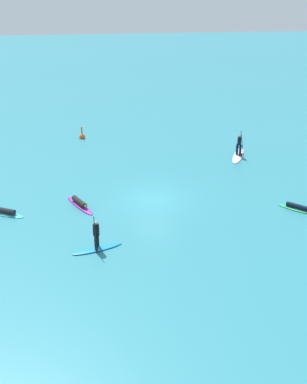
{
  "coord_description": "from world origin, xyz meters",
  "views": [
    {
      "loc": [
        -2.44,
        -31.29,
        16.34
      ],
      "look_at": [
        0.0,
        0.0,
        0.5
      ],
      "focal_mm": 49.81,
      "sensor_mm": 36.0,
      "label": 1
    }
  ],
  "objects_px": {
    "surfer_on_purple_board": "(80,204)",
    "surfer_on_white_board": "(239,152)",
    "surfer_on_green_board": "(298,208)",
    "marker_buoy": "(82,136)",
    "surfer_on_teal_board": "(4,212)",
    "surfer_on_blue_board": "(97,242)"
  },
  "relations": [
    {
      "from": "marker_buoy",
      "to": "surfer_on_green_board",
      "type": "bearing_deg",
      "value": -44.22
    },
    {
      "from": "surfer_on_blue_board",
      "to": "marker_buoy",
      "type": "xyz_separation_m",
      "value": [
        -1.56,
        17.55,
        -0.32
      ]
    },
    {
      "from": "surfer_on_green_board",
      "to": "marker_buoy",
      "type": "height_order",
      "value": "marker_buoy"
    },
    {
      "from": "surfer_on_purple_board",
      "to": "surfer_on_white_board",
      "type": "bearing_deg",
      "value": 89.91
    },
    {
      "from": "surfer_on_purple_board",
      "to": "marker_buoy",
      "type": "bearing_deg",
      "value": 150.21
    },
    {
      "from": "surfer_on_teal_board",
      "to": "surfer_on_blue_board",
      "type": "distance_m",
      "value": 7.46
    },
    {
      "from": "surfer_on_purple_board",
      "to": "marker_buoy",
      "type": "distance_m",
      "value": 12.29
    },
    {
      "from": "marker_buoy",
      "to": "surfer_on_white_board",
      "type": "bearing_deg",
      "value": -21.62
    },
    {
      "from": "surfer_on_green_board",
      "to": "surfer_on_white_board",
      "type": "distance_m",
      "value": 9.16
    },
    {
      "from": "surfer_on_purple_board",
      "to": "surfer_on_teal_board",
      "type": "bearing_deg",
      "value": -112.54
    },
    {
      "from": "surfer_on_teal_board",
      "to": "surfer_on_purple_board",
      "type": "relative_size",
      "value": 0.96
    },
    {
      "from": "surfer_on_blue_board",
      "to": "marker_buoy",
      "type": "relative_size",
      "value": 2.59
    },
    {
      "from": "surfer_on_purple_board",
      "to": "surfer_on_blue_board",
      "type": "xyz_separation_m",
      "value": [
        1.2,
        -5.27,
        0.31
      ]
    },
    {
      "from": "surfer_on_white_board",
      "to": "surfer_on_teal_board",
      "type": "bearing_deg",
      "value": -41.97
    },
    {
      "from": "surfer_on_green_board",
      "to": "surfer_on_purple_board",
      "type": "height_order",
      "value": "surfer_on_purple_board"
    },
    {
      "from": "surfer_on_green_board",
      "to": "marker_buoy",
      "type": "distance_m",
      "value": 19.91
    },
    {
      "from": "surfer_on_blue_board",
      "to": "surfer_on_teal_board",
      "type": "bearing_deg",
      "value": -57.2
    },
    {
      "from": "surfer_on_teal_board",
      "to": "marker_buoy",
      "type": "xyz_separation_m",
      "value": [
        4.36,
        13.02,
        -0.0
      ]
    },
    {
      "from": "surfer_on_teal_board",
      "to": "surfer_on_white_board",
      "type": "height_order",
      "value": "surfer_on_white_board"
    },
    {
      "from": "surfer_on_teal_board",
      "to": "marker_buoy",
      "type": "relative_size",
      "value": 2.46
    },
    {
      "from": "surfer_on_blue_board",
      "to": "surfer_on_white_board",
      "type": "xyz_separation_m",
      "value": [
        10.87,
        12.63,
        -0.1
      ]
    },
    {
      "from": "surfer_on_purple_board",
      "to": "surfer_on_white_board",
      "type": "relative_size",
      "value": 0.89
    }
  ]
}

